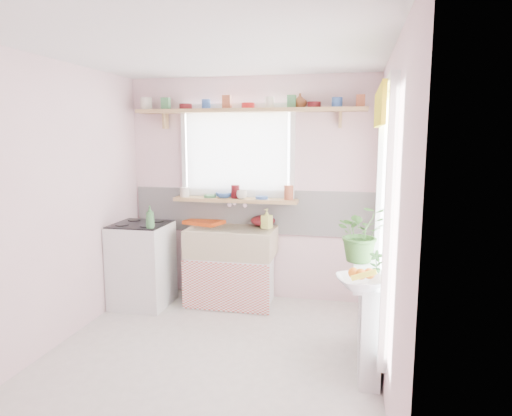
# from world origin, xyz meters

# --- Properties ---
(room) EXTENTS (3.20, 3.20, 3.20)m
(room) POSITION_xyz_m (0.66, 0.86, 1.37)
(room) COLOR silver
(room) RESTS_ON ground
(sink_unit) EXTENTS (0.95, 0.65, 1.11)m
(sink_unit) POSITION_xyz_m (-0.15, 1.29, 0.43)
(sink_unit) COLOR white
(sink_unit) RESTS_ON ground
(cooker) EXTENTS (0.58, 0.58, 0.93)m
(cooker) POSITION_xyz_m (-1.10, 1.05, 0.46)
(cooker) COLOR white
(cooker) RESTS_ON ground
(radiator_ledge) EXTENTS (0.22, 0.95, 0.78)m
(radiator_ledge) POSITION_xyz_m (1.30, 0.20, 0.40)
(radiator_ledge) COLOR white
(radiator_ledge) RESTS_ON ground
(windowsill) EXTENTS (1.40, 0.22, 0.04)m
(windowsill) POSITION_xyz_m (-0.15, 1.48, 1.14)
(windowsill) COLOR tan
(windowsill) RESTS_ON room
(pine_shelf) EXTENTS (2.52, 0.24, 0.04)m
(pine_shelf) POSITION_xyz_m (0.00, 1.47, 2.12)
(pine_shelf) COLOR tan
(pine_shelf) RESTS_ON room
(shelf_crockery) EXTENTS (2.47, 0.11, 0.12)m
(shelf_crockery) POSITION_xyz_m (-0.00, 1.47, 2.20)
(shelf_crockery) COLOR silver
(shelf_crockery) RESTS_ON pine_shelf
(sill_crockery) EXTENTS (1.35, 0.11, 0.12)m
(sill_crockery) POSITION_xyz_m (-0.15, 1.48, 1.22)
(sill_crockery) COLOR silver
(sill_crockery) RESTS_ON windowsill
(dish_tray) EXTENTS (0.48, 0.42, 0.04)m
(dish_tray) POSITION_xyz_m (-0.53, 1.50, 0.87)
(dish_tray) COLOR #EE5115
(dish_tray) RESTS_ON sink_unit
(colander) EXTENTS (0.28, 0.28, 0.12)m
(colander) POSITION_xyz_m (0.16, 1.50, 0.91)
(colander) COLOR #500D13
(colander) RESTS_ON sink_unit
(jade_plant) EXTENTS (0.54, 0.50, 0.50)m
(jade_plant) POSITION_xyz_m (1.22, 0.53, 1.02)
(jade_plant) COLOR #3A6B2A
(jade_plant) RESTS_ON radiator_ledge
(fruit_bowl) EXTENTS (0.42, 0.42, 0.08)m
(fruit_bowl) POSITION_xyz_m (1.21, -0.20, 0.82)
(fruit_bowl) COLOR silver
(fruit_bowl) RESTS_ON radiator_ledge
(herb_pot) EXTENTS (0.11, 0.08, 0.20)m
(herb_pot) POSITION_xyz_m (1.33, 0.12, 0.88)
(herb_pot) COLOR #2B5B24
(herb_pot) RESTS_ON radiator_ledge
(soap_bottle_sink) EXTENTS (0.13, 0.13, 0.21)m
(soap_bottle_sink) POSITION_xyz_m (0.22, 1.39, 0.96)
(soap_bottle_sink) COLOR #D0DB61
(soap_bottle_sink) RESTS_ON sink_unit
(sill_cup) EXTENTS (0.13, 0.13, 0.09)m
(sill_cup) POSITION_xyz_m (-0.06, 1.42, 1.21)
(sill_cup) COLOR beige
(sill_cup) RESTS_ON windowsill
(sill_bowl) EXTENTS (0.22, 0.22, 0.06)m
(sill_bowl) POSITION_xyz_m (-0.29, 1.50, 1.19)
(sill_bowl) COLOR #365FAF
(sill_bowl) RESTS_ON windowsill
(shelf_vase) EXTENTS (0.18, 0.18, 0.15)m
(shelf_vase) POSITION_xyz_m (0.55, 1.53, 2.22)
(shelf_vase) COLOR brown
(shelf_vase) RESTS_ON pine_shelf
(cooker_bottle) EXTENTS (0.12, 0.12, 0.23)m
(cooker_bottle) POSITION_xyz_m (-0.88, 0.83, 1.03)
(cooker_bottle) COLOR #438749
(cooker_bottle) RESTS_ON cooker
(fruit) EXTENTS (0.20, 0.14, 0.10)m
(fruit) POSITION_xyz_m (1.22, -0.19, 0.88)
(fruit) COLOR orange
(fruit) RESTS_ON fruit_bowl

